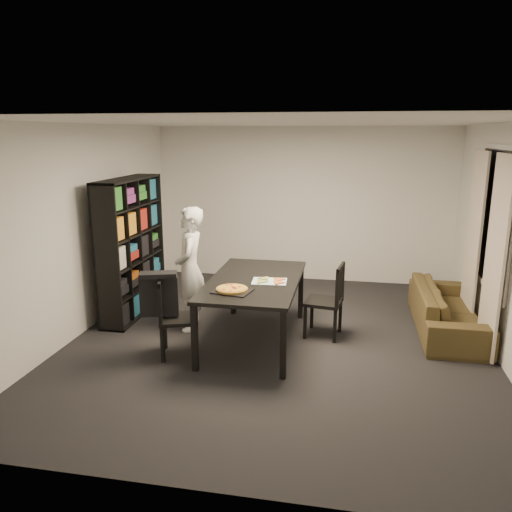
% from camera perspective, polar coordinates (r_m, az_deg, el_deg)
% --- Properties ---
extents(room, '(5.01, 5.51, 2.61)m').
position_cam_1_polar(room, '(5.85, 2.73, 2.18)').
color(room, black).
rests_on(room, ground).
extents(window_pane, '(0.02, 1.40, 1.60)m').
position_cam_1_polar(window_pane, '(6.57, 25.59, 3.90)').
color(window_pane, black).
rests_on(window_pane, room).
extents(window_frame, '(0.03, 1.52, 1.72)m').
position_cam_1_polar(window_frame, '(6.57, 25.55, 3.90)').
color(window_frame, white).
rests_on(window_frame, room).
extents(curtain_left, '(0.03, 0.70, 2.25)m').
position_cam_1_polar(curtain_left, '(6.12, 25.67, -0.11)').
color(curtain_left, beige).
rests_on(curtain_left, room).
extents(curtain_right, '(0.03, 0.70, 2.25)m').
position_cam_1_polar(curtain_right, '(7.11, 23.62, 1.88)').
color(curtain_right, beige).
rests_on(curtain_right, room).
extents(bookshelf, '(0.35, 1.50, 1.90)m').
position_cam_1_polar(bookshelf, '(7.10, -14.07, 0.98)').
color(bookshelf, black).
rests_on(bookshelf, room).
extents(dining_table, '(1.05, 1.89, 0.79)m').
position_cam_1_polar(dining_table, '(5.97, -0.18, -3.31)').
color(dining_table, black).
rests_on(dining_table, room).
extents(chair_left, '(0.53, 0.53, 0.92)m').
position_cam_1_polar(chair_left, '(5.74, -9.69, -6.31)').
color(chair_left, black).
rests_on(chair_left, room).
extents(chair_right, '(0.49, 0.49, 0.93)m').
position_cam_1_polar(chair_right, '(6.24, 8.56, -4.52)').
color(chair_right, black).
rests_on(chair_right, room).
extents(draped_jacket, '(0.44, 0.29, 0.51)m').
position_cam_1_polar(draped_jacket, '(5.67, -11.05, -4.11)').
color(draped_jacket, black).
rests_on(draped_jacket, chair_left).
extents(person, '(0.50, 0.65, 1.59)m').
position_cam_1_polar(person, '(6.41, -7.54, -1.49)').
color(person, silver).
rests_on(person, room).
extents(baking_tray, '(0.46, 0.39, 0.01)m').
position_cam_1_polar(baking_tray, '(5.50, -2.71, -4.02)').
color(baking_tray, black).
rests_on(baking_tray, dining_table).
extents(pepperoni_pizza, '(0.35, 0.35, 0.03)m').
position_cam_1_polar(pepperoni_pizza, '(5.51, -2.76, -3.79)').
color(pepperoni_pizza, olive).
rests_on(pepperoni_pizza, dining_table).
extents(kitchen_towel, '(0.42, 0.33, 0.01)m').
position_cam_1_polar(kitchen_towel, '(5.86, 1.54, -2.92)').
color(kitchen_towel, white).
rests_on(kitchen_towel, dining_table).
extents(pizza_slices, '(0.39, 0.34, 0.01)m').
position_cam_1_polar(pizza_slices, '(5.85, 1.66, -2.82)').
color(pizza_slices, gold).
rests_on(pizza_slices, dining_table).
extents(sofa, '(0.76, 1.93, 0.56)m').
position_cam_1_polar(sofa, '(6.90, 21.02, -5.71)').
color(sofa, '#3C3118').
rests_on(sofa, room).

